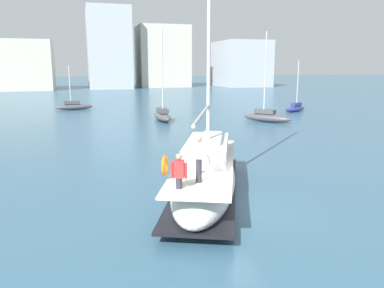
{
  "coord_description": "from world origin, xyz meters",
  "views": [
    {
      "loc": [
        -4.79,
        -12.65,
        5.23
      ],
      "look_at": [
        -0.1,
        3.69,
        1.8
      ],
      "focal_mm": 36.13,
      "sensor_mm": 36.0,
      "label": 1
    }
  ],
  "objects_px": {
    "moored_sloop_near": "(295,108)",
    "moored_sloop_far": "(74,106)",
    "moored_cutter_left": "(162,115)",
    "moored_cutter_right": "(267,116)",
    "main_sailboat": "(206,174)"
  },
  "relations": [
    {
      "from": "moored_cutter_left",
      "to": "moored_sloop_near",
      "type": "bearing_deg",
      "value": 11.19
    },
    {
      "from": "moored_sloop_far",
      "to": "moored_cutter_right",
      "type": "relative_size",
      "value": 0.64
    },
    {
      "from": "main_sailboat",
      "to": "moored_cutter_right",
      "type": "xyz_separation_m",
      "value": [
        12.24,
        18.8,
        -0.35
      ]
    },
    {
      "from": "moored_sloop_near",
      "to": "moored_cutter_right",
      "type": "xyz_separation_m",
      "value": [
        -7.13,
        -6.85,
        0.11
      ]
    },
    {
      "from": "main_sailboat",
      "to": "moored_cutter_left",
      "type": "xyz_separation_m",
      "value": [
        2.8,
        22.37,
        -0.33
      ]
    },
    {
      "from": "moored_sloop_near",
      "to": "main_sailboat",
      "type": "bearing_deg",
      "value": -127.07
    },
    {
      "from": "main_sailboat",
      "to": "moored_cutter_right",
      "type": "bearing_deg",
      "value": 56.92
    },
    {
      "from": "main_sailboat",
      "to": "moored_cutter_left",
      "type": "height_order",
      "value": "main_sailboat"
    },
    {
      "from": "moored_sloop_far",
      "to": "moored_cutter_right",
      "type": "bearing_deg",
      "value": -41.68
    },
    {
      "from": "main_sailboat",
      "to": "moored_sloop_near",
      "type": "height_order",
      "value": "main_sailboat"
    },
    {
      "from": "moored_sloop_near",
      "to": "moored_sloop_far",
      "type": "height_order",
      "value": "moored_sloop_near"
    },
    {
      "from": "moored_sloop_far",
      "to": "moored_cutter_right",
      "type": "height_order",
      "value": "moored_cutter_right"
    },
    {
      "from": "main_sailboat",
      "to": "moored_sloop_far",
      "type": "distance_m",
      "value": 35.17
    },
    {
      "from": "moored_sloop_near",
      "to": "moored_cutter_left",
      "type": "bearing_deg",
      "value": -168.81
    },
    {
      "from": "moored_sloop_near",
      "to": "moored_sloop_far",
      "type": "xyz_separation_m",
      "value": [
        -25.01,
        9.07,
        0.02
      ]
    }
  ]
}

